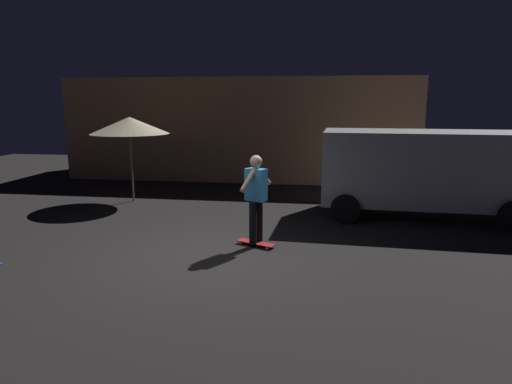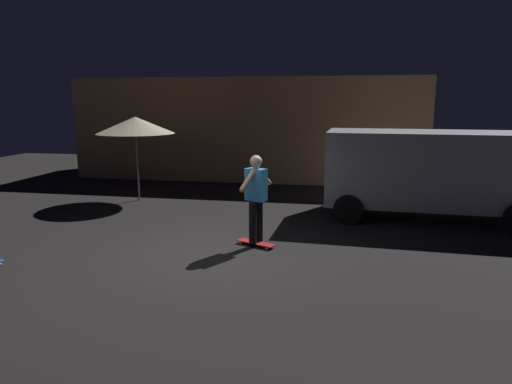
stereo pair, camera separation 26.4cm
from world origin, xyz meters
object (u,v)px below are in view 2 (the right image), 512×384
parked_van (428,169)px  skateboard_ridden (256,243)px  patio_umbrella (135,125)px  skater (256,193)px

parked_van → skateboard_ridden: 4.68m
parked_van → patio_umbrella: size_ratio=2.04×
parked_van → patio_umbrella: patio_umbrella is taller
skater → patio_umbrella: bearing=139.2°
skateboard_ridden → skater: bearing=116.6°
parked_van → skater: bearing=-141.2°
patio_umbrella → skateboard_ridden: 5.60m
skateboard_ridden → skater: skater is taller
patio_umbrella → skateboard_ridden: patio_umbrella is taller
patio_umbrella → skater: patio_umbrella is taller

